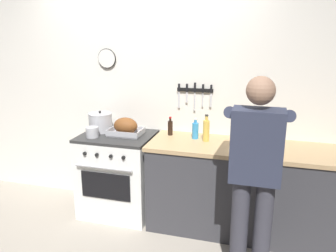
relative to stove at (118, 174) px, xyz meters
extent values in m
cube|color=white|center=(0.22, 0.36, 0.85)|extent=(6.00, 0.10, 2.60)
cube|color=black|center=(0.78, 0.30, 0.92)|extent=(0.38, 0.02, 0.04)
cube|color=silver|center=(0.61, 0.29, 0.81)|extent=(0.02, 0.00, 0.18)
cube|color=black|center=(0.61, 0.29, 0.94)|extent=(0.02, 0.02, 0.08)
cube|color=silver|center=(0.69, 0.29, 0.84)|extent=(0.02, 0.00, 0.12)
cube|color=black|center=(0.69, 0.29, 0.94)|extent=(0.02, 0.02, 0.08)
cube|color=silver|center=(0.78, 0.29, 0.80)|extent=(0.02, 0.00, 0.20)
cube|color=black|center=(0.78, 0.29, 0.95)|extent=(0.02, 0.02, 0.10)
cube|color=silver|center=(0.86, 0.29, 0.82)|extent=(0.01, 0.00, 0.15)
cube|color=black|center=(0.86, 0.29, 0.94)|extent=(0.02, 0.02, 0.09)
cube|color=silver|center=(0.95, 0.29, 0.82)|extent=(0.02, 0.00, 0.15)
cube|color=black|center=(0.95, 0.29, 0.94)|extent=(0.02, 0.02, 0.08)
cylinder|color=white|center=(-0.21, 0.29, 1.22)|extent=(0.20, 0.02, 0.20)
torus|color=black|center=(-0.21, 0.29, 1.22)|extent=(0.21, 0.02, 0.21)
cube|color=#38383D|center=(1.42, 0.00, -0.02)|extent=(2.00, 0.62, 0.86)
cube|color=tan|center=(1.42, 0.00, 0.43)|extent=(2.03, 0.65, 0.04)
cube|color=white|center=(0.00, 0.00, -0.02)|extent=(0.76, 0.62, 0.87)
cube|color=black|center=(0.00, -0.31, 0.00)|extent=(0.53, 0.01, 0.28)
cube|color=#2D2D2D|center=(0.00, 0.00, 0.43)|extent=(0.76, 0.62, 0.03)
cylinder|color=black|center=(-0.21, -0.32, 0.33)|extent=(0.04, 0.02, 0.04)
cylinder|color=black|center=(-0.08, -0.32, 0.33)|extent=(0.04, 0.02, 0.04)
cylinder|color=black|center=(0.08, -0.32, 0.33)|extent=(0.04, 0.02, 0.04)
cylinder|color=black|center=(0.21, -0.32, 0.33)|extent=(0.04, 0.02, 0.04)
cylinder|color=silver|center=(0.00, -0.34, 0.21)|extent=(0.61, 0.02, 0.02)
cylinder|color=#383842|center=(1.36, -0.69, -0.02)|extent=(0.14, 0.14, 0.86)
cylinder|color=#383842|center=(1.54, -0.69, -0.02)|extent=(0.14, 0.14, 0.86)
cube|color=#2D3347|center=(1.45, -0.69, 0.69)|extent=(0.38, 0.22, 0.56)
sphere|color=#9E755B|center=(1.45, -0.69, 1.10)|extent=(0.21, 0.21, 0.21)
cylinder|color=#2D3347|center=(1.24, -0.45, 0.87)|extent=(0.09, 0.55, 0.22)
cylinder|color=#2D3347|center=(1.66, -0.45, 0.87)|extent=(0.09, 0.55, 0.22)
cube|color=#B7B7BC|center=(0.09, 0.03, 0.46)|extent=(0.34, 0.25, 0.01)
cube|color=#B7B7BC|center=(0.09, -0.10, 0.49)|extent=(0.34, 0.01, 0.05)
cube|color=#B7B7BC|center=(0.09, 0.15, 0.49)|extent=(0.34, 0.01, 0.05)
cube|color=#B7B7BC|center=(-0.08, 0.03, 0.49)|extent=(0.01, 0.25, 0.05)
cube|color=#B7B7BC|center=(0.26, 0.03, 0.49)|extent=(0.01, 0.25, 0.05)
ellipsoid|color=brown|center=(0.09, 0.03, 0.55)|extent=(0.26, 0.19, 0.18)
cylinder|color=#B7B7BC|center=(-0.23, 0.09, 0.54)|extent=(0.25, 0.25, 0.19)
cylinder|color=#B2B2B7|center=(-0.23, 0.09, 0.65)|extent=(0.26, 0.26, 0.01)
sphere|color=black|center=(-0.23, 0.09, 0.67)|extent=(0.03, 0.03, 0.03)
cylinder|color=#B7B7BC|center=(-0.21, -0.14, 0.50)|extent=(0.13, 0.13, 0.11)
cube|color=tan|center=(1.47, -0.13, 0.46)|extent=(0.36, 0.24, 0.02)
cylinder|color=gold|center=(0.95, 0.05, 0.56)|extent=(0.06, 0.06, 0.21)
cylinder|color=gold|center=(0.95, 0.05, 0.68)|extent=(0.03, 0.03, 0.05)
cylinder|color=black|center=(0.95, 0.05, 0.71)|extent=(0.03, 0.03, 0.01)
cylinder|color=#385623|center=(1.57, 0.22, 0.55)|extent=(0.06, 0.06, 0.21)
cylinder|color=#385623|center=(1.57, 0.22, 0.68)|extent=(0.03, 0.03, 0.05)
cylinder|color=black|center=(1.57, 0.22, 0.71)|extent=(0.03, 0.03, 0.01)
cylinder|color=#338CCC|center=(0.83, 0.10, 0.53)|extent=(0.07, 0.07, 0.16)
cylinder|color=#338CCC|center=(0.83, 0.10, 0.63)|extent=(0.03, 0.03, 0.04)
cylinder|color=white|center=(0.83, 0.10, 0.66)|extent=(0.03, 0.03, 0.01)
cylinder|color=black|center=(0.55, 0.16, 0.52)|extent=(0.05, 0.05, 0.15)
cylinder|color=black|center=(0.55, 0.16, 0.62)|extent=(0.02, 0.02, 0.03)
cylinder|color=#B21919|center=(0.55, 0.16, 0.64)|extent=(0.03, 0.03, 0.01)
camera|label=1|loc=(1.48, -3.20, 1.52)|focal=36.76mm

